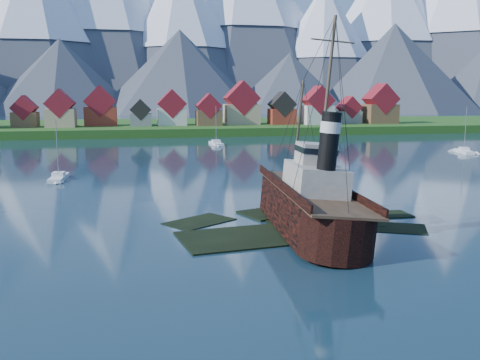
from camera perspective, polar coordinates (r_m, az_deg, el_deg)
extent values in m
plane|color=#152E3D|center=(61.36, 4.74, -5.39)|extent=(1400.00, 1400.00, 0.00)
cube|color=black|center=(58.84, 2.44, -6.33)|extent=(19.08, 11.42, 1.00)
cube|color=black|center=(66.95, 8.76, -4.55)|extent=(15.15, 9.76, 1.00)
cube|color=black|center=(70.37, 4.30, -3.71)|extent=(11.45, 9.06, 1.00)
cube|color=black|center=(64.83, 15.28, -5.27)|extent=(10.27, 8.34, 1.00)
cube|color=black|center=(65.46, -4.34, -4.81)|extent=(9.42, 8.68, 1.00)
cube|color=black|center=(71.33, 15.32, -3.90)|extent=(6.00, 4.00, 1.00)
cube|color=#174D16|center=(228.18, -7.03, 5.31)|extent=(600.00, 80.00, 3.20)
cube|color=#3F3D38|center=(190.41, -6.19, 4.55)|extent=(600.00, 2.50, 2.00)
cube|color=brown|center=(213.99, -21.93, 6.00)|extent=(9.00, 8.00, 5.50)
cube|color=maroon|center=(213.84, -22.00, 7.17)|extent=(9.16, 8.16, 9.16)
cube|color=tan|center=(208.97, -18.57, 6.30)|extent=(10.50, 9.00, 6.80)
cube|color=maroon|center=(208.80, -18.64, 7.75)|extent=(10.69, 9.18, 10.69)
cube|color=maroon|center=(213.62, -14.62, 6.59)|extent=(12.00, 8.50, 7.20)
cube|color=maroon|center=(213.46, -14.68, 8.14)|extent=(12.22, 8.67, 12.22)
cube|color=slate|center=(208.32, -10.54, 6.34)|extent=(8.00, 7.00, 4.80)
cube|color=black|center=(208.17, -10.57, 7.40)|extent=(8.15, 7.14, 8.15)
cube|color=beige|center=(211.76, -7.29, 6.69)|extent=(11.00, 9.50, 6.40)
cube|color=maroon|center=(211.60, -7.32, 8.09)|extent=(11.20, 9.69, 11.20)
cube|color=brown|center=(209.22, -3.36, 6.63)|extent=(9.50, 8.00, 5.80)
cube|color=maroon|center=(209.06, -3.37, 7.89)|extent=(9.67, 8.16, 9.67)
cube|color=tan|center=(216.43, 0.16, 7.03)|extent=(13.50, 10.00, 8.00)
cube|color=maroon|center=(216.27, 0.16, 8.73)|extent=(13.75, 10.20, 13.75)
cube|color=maroon|center=(217.27, 4.49, 6.77)|extent=(10.00, 8.50, 6.20)
cube|color=black|center=(217.11, 4.50, 8.06)|extent=(10.18, 8.67, 10.18)
cube|color=beige|center=(218.59, 8.26, 6.89)|extent=(11.50, 9.00, 7.50)
cube|color=maroon|center=(218.43, 8.30, 8.41)|extent=(11.71, 9.18, 11.71)
cube|color=slate|center=(227.74, 11.51, 6.58)|extent=(9.00, 7.50, 5.00)
cube|color=maroon|center=(227.59, 11.54, 7.61)|extent=(9.16, 7.65, 9.16)
cube|color=brown|center=(231.18, 14.71, 6.84)|extent=(12.50, 10.00, 7.80)
cube|color=maroon|center=(231.03, 14.77, 8.37)|extent=(12.73, 10.20, 12.73)
cone|color=#2D333D|center=(522.02, -21.04, 15.00)|extent=(180.00, 180.00, 150.00)
cone|color=#2D333D|center=(557.31, -14.07, 16.48)|extent=(210.00, 210.00, 180.00)
cone|color=#2D333D|center=(531.95, -6.30, 15.16)|extent=(170.00, 170.00, 145.00)
cone|color=white|center=(535.73, -6.36, 18.24)|extent=(105.40, 105.40, 87.00)
cone|color=#2D333D|center=(589.59, 0.37, 17.32)|extent=(240.00, 240.00, 200.00)
cone|color=#2D333D|center=(551.47, 8.91, 13.85)|extent=(150.00, 150.00, 125.00)
cone|color=white|center=(554.07, 8.98, 16.43)|extent=(93.00, 93.00, 75.00)
cone|color=#2D333D|center=(612.21, 15.28, 15.29)|extent=(200.00, 200.00, 170.00)
cone|color=#2D333D|center=(639.60, 22.62, 15.55)|extent=(230.00, 230.00, 190.00)
cone|color=#2D333D|center=(434.54, -18.54, 10.32)|extent=(120.00, 120.00, 58.00)
cone|color=#2D333D|center=(427.90, -6.38, 11.30)|extent=(136.00, 136.00, 66.00)
cone|color=#2D333D|center=(448.32, 5.31, 10.20)|extent=(110.00, 110.00, 50.00)
cone|color=#2D333D|center=(479.18, 16.03, 11.32)|extent=(150.00, 150.00, 75.00)
cube|color=black|center=(61.18, 7.12, -3.23)|extent=(7.26, 20.90, 4.35)
cone|color=black|center=(73.92, 3.84, -1.01)|extent=(7.26, 7.26, 7.26)
cylinder|color=black|center=(51.64, 10.76, -5.67)|extent=(7.26, 7.26, 4.35)
cube|color=#4C3826|center=(60.73, 7.17, -1.13)|extent=(7.11, 27.58, 0.26)
cube|color=black|center=(59.65, 4.00, -0.81)|extent=(0.21, 26.71, 0.93)
cube|color=black|center=(61.82, 10.24, -0.58)|extent=(0.21, 26.71, 0.93)
cube|color=#ADA89E|center=(59.01, 7.67, 0.09)|extent=(5.39, 8.81, 3.11)
cube|color=#ADA89E|center=(59.62, 7.41, 2.81)|extent=(3.73, 4.15, 2.28)
cylinder|color=black|center=(55.26, 8.91, 4.10)|extent=(1.97, 1.97, 5.81)
cylinder|color=silver|center=(55.15, 8.95, 5.60)|extent=(2.07, 2.07, 1.14)
cylinder|color=#473828|center=(67.82, 5.07, 5.38)|extent=(0.29, 0.29, 12.44)
cylinder|color=#473828|center=(57.30, 8.24, 10.42)|extent=(0.33, 0.33, 13.48)
cube|color=white|center=(102.02, -18.76, 0.10)|extent=(2.80, 9.44, 1.18)
cube|color=white|center=(101.88, -18.78, 0.62)|extent=(2.18, 2.71, 0.69)
cylinder|color=gray|center=(101.32, -18.92, 3.28)|extent=(0.14, 0.14, 10.22)
cube|color=white|center=(151.36, 22.77, 2.72)|extent=(4.39, 9.49, 1.30)
cube|color=white|center=(151.26, 22.79, 3.10)|extent=(2.57, 2.98, 0.76)
cylinder|color=gray|center=(150.85, 22.92, 5.09)|extent=(0.15, 0.15, 11.27)
cube|color=white|center=(162.06, -2.56, 3.82)|extent=(3.19, 10.67, 1.27)
cube|color=white|center=(161.97, -2.56, 4.17)|extent=(2.47, 3.07, 0.74)
cylinder|color=gray|center=(161.60, -2.57, 5.98)|extent=(0.15, 0.15, 10.97)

